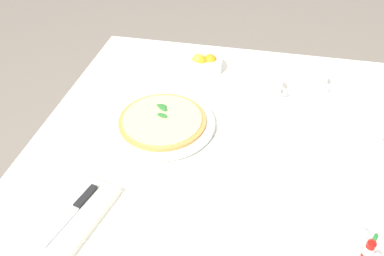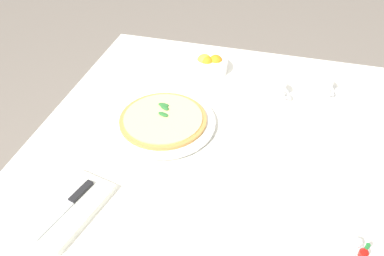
{
  "view_description": "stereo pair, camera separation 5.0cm",
  "coord_description": "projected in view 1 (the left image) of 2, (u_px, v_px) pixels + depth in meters",
  "views": [
    {
      "loc": [
        0.85,
        0.08,
        1.5
      ],
      "look_at": [
        -0.01,
        -0.1,
        0.74
      ],
      "focal_mm": 35.5,
      "sensor_mm": 36.0,
      "label": 1
    },
    {
      "loc": [
        0.84,
        0.13,
        1.5
      ],
      "look_at": [
        -0.01,
        -0.1,
        0.74
      ],
      "focal_mm": 35.5,
      "sensor_mm": 36.0,
      "label": 2
    }
  ],
  "objects": [
    {
      "name": "coffee_cup_right_edge",
      "position": [
        371.0,
        106.0,
        1.23
      ],
      "size": [
        0.13,
        0.13,
        0.07
      ],
      "color": "white",
      "rests_on": "dining_table"
    },
    {
      "name": "hot_sauce_bottle",
      "position": [
        369.0,
        248.0,
        0.83
      ],
      "size": [
        0.02,
        0.02,
        0.08
      ],
      "color": "#B7140F",
      "rests_on": "dining_table"
    },
    {
      "name": "napkin_folded",
      "position": [
        74.0,
        214.0,
        0.93
      ],
      "size": [
        0.24,
        0.17,
        0.02
      ],
      "rotation": [
        0.0,
        0.0,
        -0.22
      ],
      "color": "white",
      "rests_on": "dining_table"
    },
    {
      "name": "pizza_plate",
      "position": [
        163.0,
        123.0,
        1.19
      ],
      "size": [
        0.33,
        0.33,
        0.02
      ],
      "color": "white",
      "rests_on": "dining_table"
    },
    {
      "name": "coffee_cup_left_edge",
      "position": [
        316.0,
        81.0,
        1.34
      ],
      "size": [
        0.13,
        0.13,
        0.06
      ],
      "color": "white",
      "rests_on": "dining_table"
    },
    {
      "name": "coffee_cup_near_left",
      "position": [
        271.0,
        86.0,
        1.32
      ],
      "size": [
        0.13,
        0.13,
        0.06
      ],
      "color": "white",
      "rests_on": "dining_table"
    },
    {
      "name": "pizza",
      "position": [
        162.0,
        120.0,
        1.18
      ],
      "size": [
        0.27,
        0.27,
        0.02
      ],
      "color": "#C68E47",
      "rests_on": "pizza_plate"
    },
    {
      "name": "pepper_shaker",
      "position": [
        362.0,
        239.0,
        0.86
      ],
      "size": [
        0.03,
        0.03,
        0.06
      ],
      "color": "white",
      "rests_on": "dining_table"
    },
    {
      "name": "citrus_bowl",
      "position": [
        202.0,
        64.0,
        1.43
      ],
      "size": [
        0.15,
        0.15,
        0.06
      ],
      "color": "white",
      "rests_on": "dining_table"
    },
    {
      "name": "dining_table",
      "position": [
        220.0,
        169.0,
        1.23
      ],
      "size": [
        1.14,
        1.14,
        0.72
      ],
      "color": "white",
      "rests_on": "ground_plane"
    },
    {
      "name": "water_glass_back_corner",
      "position": [
        373.0,
        127.0,
        1.11
      ],
      "size": [
        0.08,
        0.08,
        0.12
      ],
      "color": "white",
      "rests_on": "dining_table"
    },
    {
      "name": "dinner_knife",
      "position": [
        72.0,
        211.0,
        0.92
      ],
      "size": [
        0.19,
        0.07,
        0.01
      ],
      "rotation": [
        0.0,
        0.0,
        -0.26
      ],
      "color": "silver",
      "rests_on": "napkin_folded"
    }
  ]
}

